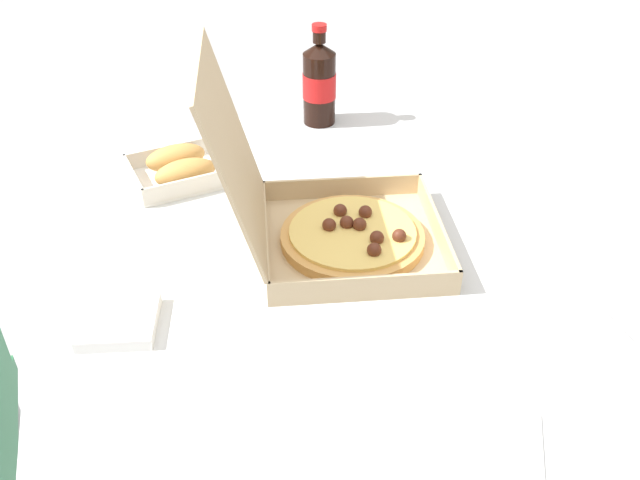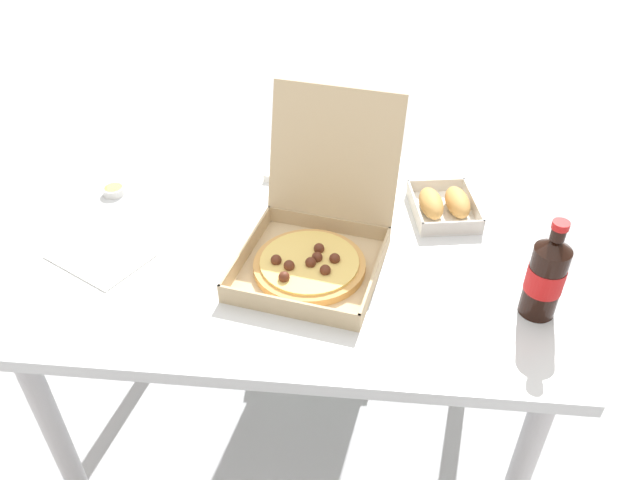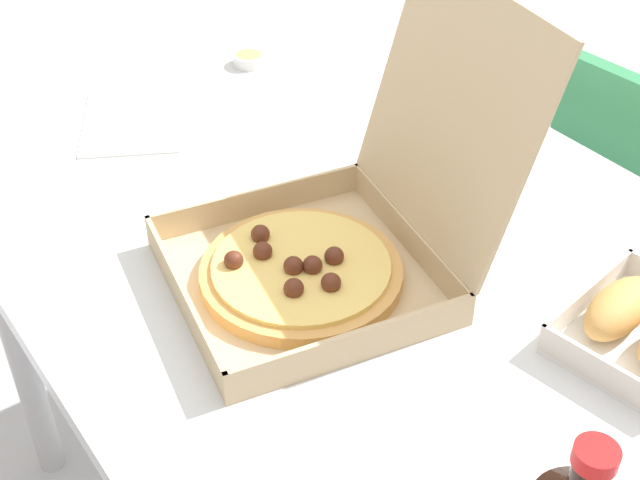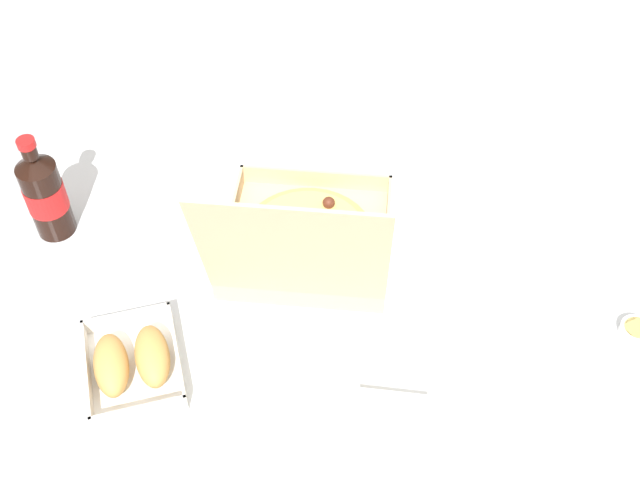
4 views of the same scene
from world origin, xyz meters
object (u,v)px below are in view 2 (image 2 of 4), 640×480
Objects in this scene: bread_side_box at (444,204)px; dipping_sauce_cup at (114,190)px; chair at (340,189)px; paper_menu at (100,256)px; napkin_pile at (290,172)px; cola_bottle at (546,276)px; pizza_box_open at (314,244)px.

dipping_sauce_cup is (-0.84, 0.01, -0.01)m from bread_side_box.
paper_menu is at bearing -123.37° from chair.
napkin_pile is 1.96× the size of dipping_sauce_cup.
cola_bottle is at bearing -61.85° from chair.
bread_side_box is at bearing -19.51° from napkin_pile.
pizza_box_open is at bearing 32.09° from paper_menu.
dipping_sauce_cup is (-0.56, -0.50, 0.29)m from chair.
chair is 0.66m from bread_side_box.
napkin_pile is (-0.57, 0.48, -0.08)m from cola_bottle.
paper_menu is at bearing -176.42° from pizza_box_open.
dipping_sauce_cup is at bearing 157.65° from pizza_box_open.
bread_side_box is at bearing -60.83° from chair.
cola_bottle is 0.96m from paper_menu.
chair reaches higher than paper_menu.
bread_side_box is 0.85m from dipping_sauce_cup.
napkin_pile is (-0.40, 0.14, -0.02)m from bread_side_box.
cola_bottle is at bearing -18.58° from dipping_sauce_cup.
bread_side_box is at bearing 116.56° from cola_bottle.
chair is 1.92× the size of pizza_box_open.
napkin_pile is at bearing 17.16° from dipping_sauce_cup.
chair is at bearing 42.02° from dipping_sauce_cup.
chair reaches higher than bread_side_box.
pizza_box_open is 2.04× the size of bread_side_box.
chair is 1.03m from cola_bottle.
pizza_box_open is 3.94× the size of napkin_pile.
dipping_sauce_cup is (-0.55, 0.22, -0.04)m from pizza_box_open.
dipping_sauce_cup is (-1.01, 0.34, -0.08)m from cola_bottle.
bread_side_box is (0.30, 0.22, -0.02)m from pizza_box_open.
chair is 0.81m from dipping_sauce_cup.
chair is 0.80m from pizza_box_open.
cola_bottle is 2.04× the size of napkin_pile.
napkin_pile is at bearing 140.13° from cola_bottle.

